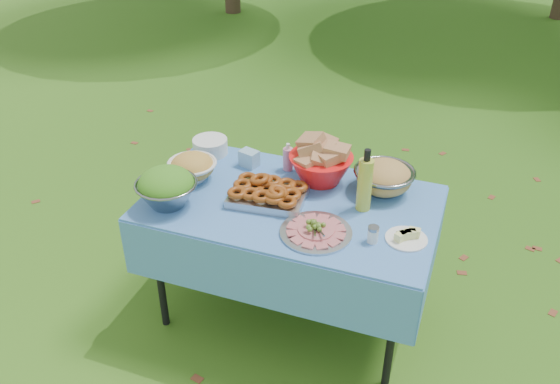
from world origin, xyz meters
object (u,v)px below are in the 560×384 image
at_px(pasta_bowl_steel, 384,177).
at_px(oil_bottle, 365,180).
at_px(salad_bowl, 166,187).
at_px(picnic_table, 290,260).
at_px(charcuterie_platter, 316,227).
at_px(plate_stack, 210,146).
at_px(bread_bowl, 321,162).

distance_m(pasta_bowl_steel, oil_bottle, 0.22).
relative_size(salad_bowl, pasta_bowl_steel, 0.98).
distance_m(picnic_table, salad_bowl, 0.78).
distance_m(salad_bowl, charcuterie_platter, 0.77).
bearing_deg(salad_bowl, oil_bottle, 17.98).
distance_m(plate_stack, oil_bottle, 1.00).
relative_size(plate_stack, oil_bottle, 0.60).
bearing_deg(oil_bottle, plate_stack, 165.13).
distance_m(salad_bowl, plate_stack, 0.56).
bearing_deg(charcuterie_platter, plate_stack, 146.34).
bearing_deg(charcuterie_platter, pasta_bowl_steel, 65.71).
distance_m(pasta_bowl_steel, charcuterie_platter, 0.53).
distance_m(bread_bowl, oil_bottle, 0.34).
relative_size(picnic_table, plate_stack, 7.34).
xyz_separation_m(plate_stack, bread_bowl, (0.68, -0.07, 0.07)).
xyz_separation_m(plate_stack, oil_bottle, (0.96, -0.25, 0.12)).
relative_size(salad_bowl, bread_bowl, 0.90).
bearing_deg(charcuterie_platter, salad_bowl, -178.48).
height_order(bread_bowl, charcuterie_platter, bread_bowl).
height_order(picnic_table, plate_stack, plate_stack).
distance_m(picnic_table, pasta_bowl_steel, 0.68).
relative_size(bread_bowl, charcuterie_platter, 1.00).
distance_m(salad_bowl, pasta_bowl_steel, 1.10).
height_order(picnic_table, charcuterie_platter, charcuterie_platter).
distance_m(picnic_table, bread_bowl, 0.56).
xyz_separation_m(picnic_table, pasta_bowl_steel, (0.42, 0.26, 0.46)).
xyz_separation_m(bread_bowl, oil_bottle, (0.28, -0.18, 0.05)).
height_order(salad_bowl, plate_stack, salad_bowl).
bearing_deg(picnic_table, oil_bottle, 10.56).
xyz_separation_m(salad_bowl, pasta_bowl_steel, (0.98, 0.50, -0.02)).
relative_size(pasta_bowl_steel, charcuterie_platter, 0.91).
height_order(charcuterie_platter, oil_bottle, oil_bottle).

